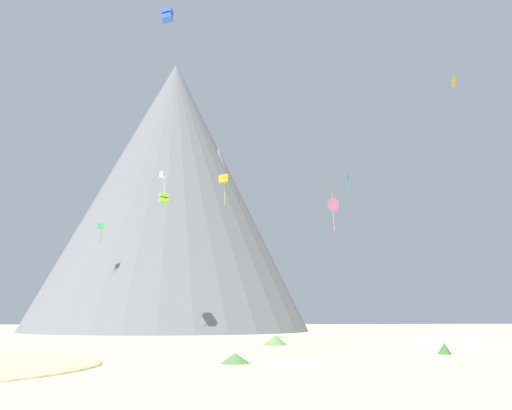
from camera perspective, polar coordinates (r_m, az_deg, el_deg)
The scene contains 16 objects.
ground_plane at distance 36.31m, azimuth 4.84°, elevation -16.46°, with size 400.00×400.00×0.00m, color #CCBA8E.
dune_foreground_left at distance 57.71m, azimuth 20.75°, elevation -14.02°, with size 19.74×11.86×2.47m, color #CCBA8E.
bush_near_right at distance 36.45m, azimuth -2.20°, elevation -15.94°, with size 1.98×1.98×0.68m, color #477238.
bush_near_left at distance 54.76m, azimuth 22.23°, elevation -13.81°, with size 1.41×1.41×0.51m, color #668C4C.
bush_scatter_east at distance 60.04m, azimuth 2.08°, elevation -14.15°, with size 2.68×2.68×1.04m, color #568442.
bush_far_right at distance 47.81m, azimuth 19.37°, elevation -14.17°, with size 1.12×1.12×0.93m, color #386633.
rock_massif at distance 123.79m, azimuth -8.34°, elevation 0.93°, with size 84.84×84.84×62.79m.
kite_pink_mid at distance 65.12m, azimuth 8.15°, elevation -0.01°, with size 1.73×1.07×4.09m.
kite_white_mid at distance 76.72m, azimuth -9.83°, elevation 3.14°, with size 1.04×1.04×3.20m.
kite_green_mid at distance 97.72m, azimuth -16.16°, elevation -2.30°, with size 1.14×0.58×3.61m.
kite_lime_mid at distance 87.29m, azimuth -9.76°, elevation 0.72°, with size 1.79×1.74×4.53m.
kite_teal_high at distance 95.81m, azimuth 9.69°, elevation 2.74°, with size 0.69×0.95×3.91m.
kite_blue_high at distance 74.32m, azimuth -9.40°, elevation 19.28°, with size 1.66×1.59×1.70m.
kite_gold_high at distance 80.20m, azimuth 20.14°, elevation 12.18°, with size 1.67×1.79×1.80m.
kite_orange_mid at distance 92.35m, azimuth 8.25°, elevation 1.47°, with size 0.73×1.30×3.65m.
kite_yellow_mid at distance 79.48m, azimuth -3.50°, elevation 2.82°, with size 1.45×1.39×4.69m.
Camera 1 is at (-6.41, -35.61, 2.96)m, focal length 37.69 mm.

